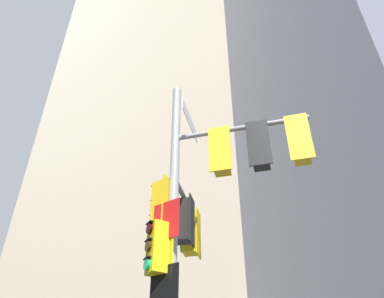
% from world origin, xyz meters
% --- Properties ---
extents(building_tower_right, '(14.93, 14.93, 52.41)m').
position_xyz_m(building_tower_right, '(17.85, 8.85, 26.21)').
color(building_tower_right, slate).
rests_on(building_tower_right, ground).
extents(building_mid_block, '(16.08, 16.08, 47.26)m').
position_xyz_m(building_mid_block, '(3.74, 23.70, 23.63)').
color(building_mid_block, tan).
rests_on(building_mid_block, ground).
extents(signal_pole_assembly, '(3.01, 3.47, 8.64)m').
position_xyz_m(signal_pole_assembly, '(0.57, -0.12, 5.32)').
color(signal_pole_assembly, '#9EA0A3').
rests_on(signal_pole_assembly, ground).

